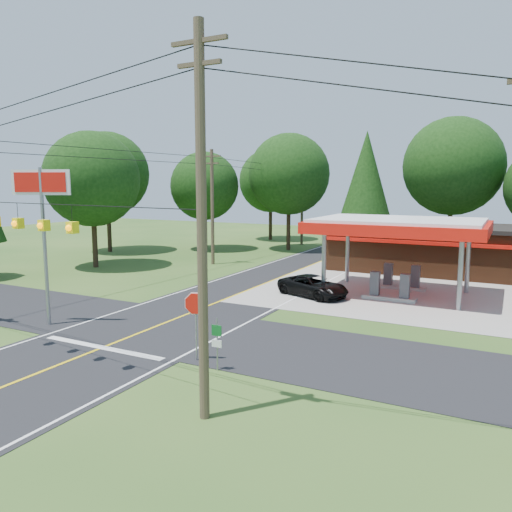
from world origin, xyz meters
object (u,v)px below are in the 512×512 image
at_px(gas_canopy, 398,228).
at_px(suv_car, 313,286).
at_px(big_stop_sign, 42,207).
at_px(octagonal_stop_sign, 196,309).

height_order(gas_canopy, suv_car, gas_canopy).
bearing_deg(big_stop_sign, octagonal_stop_sign, -5.22).
distance_m(gas_canopy, big_stop_sign, 20.69).
bearing_deg(octagonal_stop_sign, big_stop_sign, 174.78).
distance_m(big_stop_sign, octagonal_stop_sign, 10.27).
bearing_deg(suv_car, big_stop_sign, 163.34).
xyz_separation_m(gas_canopy, big_stop_sign, (-14.00, -15.15, 1.66)).
relative_size(suv_car, octagonal_stop_sign, 1.67).
xyz_separation_m(gas_canopy, suv_car, (-4.50, -3.00, -3.61)).
bearing_deg(gas_canopy, suv_car, -146.31).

